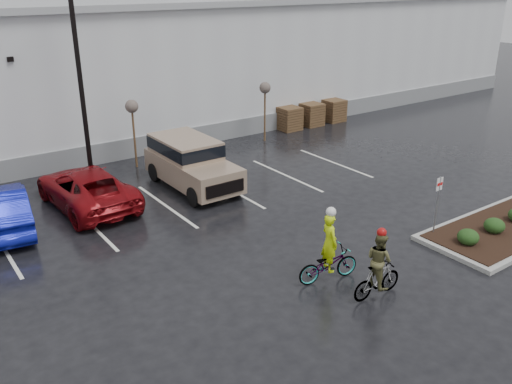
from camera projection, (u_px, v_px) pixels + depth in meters
ground at (359, 271)px, 16.54m from camera, size 120.00×120.00×0.00m
warehouse at (92, 62)px, 31.80m from camera, size 60.50×15.50×7.20m
wooded_ridge at (4, 39)px, 49.41m from camera, size 80.00×25.00×6.00m
lamppost at (77, 50)px, 21.33m from camera, size 0.50×1.00×9.22m
sapling_mid at (132, 110)px, 24.54m from camera, size 0.60×0.60×3.20m
sapling_east at (265, 91)px, 28.58m from camera, size 0.60×0.60×3.20m
pallet_stack_a at (289, 118)px, 31.45m from camera, size 1.20×1.20×1.35m
pallet_stack_b at (311, 114)px, 32.37m from camera, size 1.20×1.20×1.35m
pallet_stack_c at (333, 110)px, 33.34m from camera, size 1.20×1.20×1.35m
shrub_a at (468, 237)px, 17.79m from camera, size 0.70×0.70×0.52m
shrub_b at (494, 226)px, 18.60m from camera, size 0.70×0.70×0.52m
fire_lane_sign at (438, 199)px, 18.22m from camera, size 0.30×0.05×2.20m
car_blue at (2, 209)px, 19.00m from camera, size 2.26×4.93×1.57m
car_red at (86, 188)px, 20.93m from camera, size 2.79×5.61×1.53m
suv_tan at (193, 165)px, 22.71m from camera, size 2.20×5.10×2.06m
cyclist_hivis at (328, 258)px, 15.82m from camera, size 2.03×1.04×2.35m
cyclist_olive at (378, 272)px, 14.99m from camera, size 1.65×0.80×2.12m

